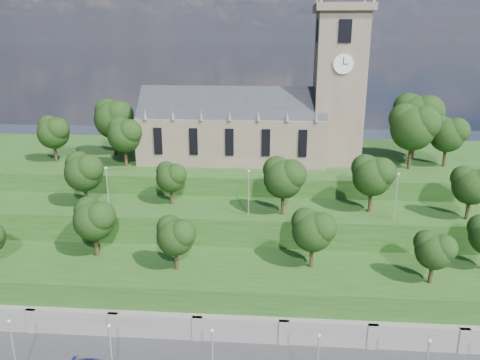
{
  "coord_description": "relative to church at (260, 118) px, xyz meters",
  "views": [
    {
      "loc": [
        3.57,
        -35.3,
        35.7
      ],
      "look_at": [
        -1.49,
        30.0,
        16.0
      ],
      "focal_mm": 35.0,
      "sensor_mm": 36.0,
      "label": 1
    }
  ],
  "objects": [
    {
      "name": "retaining_wall",
      "position": [
        -0.79,
        -34.01,
        -20.02
      ],
      "size": [
        160.0,
        2.1,
        5.0
      ],
      "color": "slate",
      "rests_on": "ground"
    },
    {
      "name": "embankment_lower",
      "position": [
        -0.79,
        -27.98,
        -18.52
      ],
      "size": [
        160.0,
        12.0,
        8.0
      ],
      "primitive_type": "cube",
      "color": "#1F4416",
      "rests_on": "ground"
    },
    {
      "name": "embankment_upper",
      "position": [
        -0.79,
        -16.98,
        -16.52
      ],
      "size": [
        160.0,
        10.0,
        12.0
      ],
      "primitive_type": "cube",
      "color": "#1F4416",
      "rests_on": "ground"
    },
    {
      "name": "hilltop",
      "position": [
        -0.79,
        4.02,
        -15.02
      ],
      "size": [
        160.0,
        32.0,
        15.0
      ],
      "primitive_type": "cube",
      "color": "#1F4416",
      "rests_on": "ground"
    },
    {
      "name": "church",
      "position": [
        0.0,
        0.0,
        0.0
      ],
      "size": [
        38.6,
        12.35,
        27.6
      ],
      "color": "brown",
      "rests_on": "hilltop"
    },
    {
      "name": "trees_lower",
      "position": [
        -0.91,
        -27.59,
        -9.61
      ],
      "size": [
        67.0,
        8.84,
        8.03
      ],
      "color": "black",
      "rests_on": "embankment_lower"
    },
    {
      "name": "trees_upper",
      "position": [
        2.85,
        -17.93,
        -5.16
      ],
      "size": [
        59.9,
        7.93,
        8.26
      ],
      "color": "black",
      "rests_on": "embankment_upper"
    },
    {
      "name": "trees_hilltop",
      "position": [
        5.87,
        -0.55,
        -0.59
      ],
      "size": [
        73.32,
        16.68,
        11.65
      ],
      "color": "black",
      "rests_on": "hilltop"
    },
    {
      "name": "lamp_posts_promenade",
      "position": [
        -2.79,
        -43.48,
        -16.15
      ],
      "size": [
        60.36,
        0.36,
        7.54
      ],
      "color": "#B2B2B7",
      "rests_on": "promenade"
    },
    {
      "name": "lamp_posts_upper",
      "position": [
        -0.79,
        -19.98,
        -6.6
      ],
      "size": [
        40.36,
        0.36,
        6.68
      ],
      "color": "#B2B2B7",
      "rests_on": "embankment_upper"
    }
  ]
}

